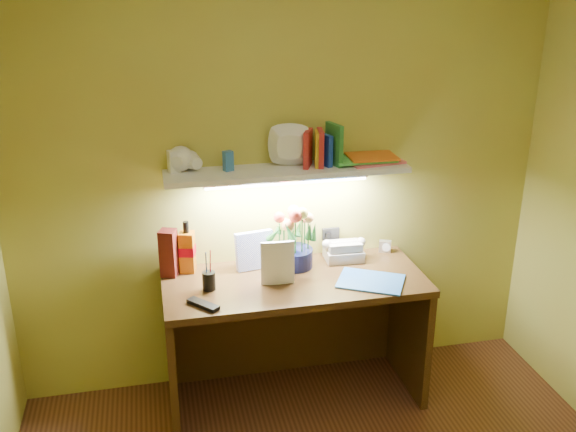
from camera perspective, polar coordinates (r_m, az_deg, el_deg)
The scene contains 13 objects.
desk at distance 3.63m, azimuth 0.58°, elevation -10.93°, with size 1.40×0.60×0.75m, color #3B2710.
flower_bouquet at distance 3.52m, azimuth 0.58°, elevation -1.80°, with size 0.23×0.23×0.36m, color #0D1134, non-canonical shape.
telephone at distance 3.66m, azimuth 4.97°, elevation -2.95°, with size 0.21×0.16×0.13m, color beige, non-canonical shape.
desk_clock at distance 3.80m, azimuth 8.62°, elevation -2.68°, with size 0.07×0.03×0.07m, color silver.
whisky_bottle at distance 3.51m, azimuth -8.96°, elevation -2.72°, with size 0.08×0.08×0.29m, color #BD5A09, non-canonical shape.
whisky_box at distance 3.49m, azimuth -10.56°, elevation -3.25°, with size 0.08×0.08×0.26m, color #561612.
pen_cup at distance 3.33m, azimuth -7.07°, elevation -5.21°, with size 0.07×0.07×0.17m, color black.
art_card at distance 3.53m, azimuth -2.99°, elevation -3.06°, with size 0.21×0.04×0.21m, color white, non-canonical shape.
tv_remote at distance 3.20m, azimuth -7.55°, elevation -7.79°, with size 0.05×0.18×0.02m, color black.
blue_folder at distance 3.44m, azimuth 7.37°, elevation -5.77°, with size 0.34×0.25×0.01m, color #3271C5.
desk_book_a at distance 3.38m, azimuth -2.04°, elevation -4.24°, with size 0.15×0.02×0.21m, color white.
desk_book_b at distance 3.33m, azimuth -2.43°, elevation -4.29°, with size 0.18×0.02×0.24m, color white.
wall_shelf at distance 3.40m, azimuth -0.07°, elevation 4.64°, with size 1.31×0.31×0.25m.
Camera 1 is at (-0.70, -1.80, 2.29)m, focal length 40.00 mm.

